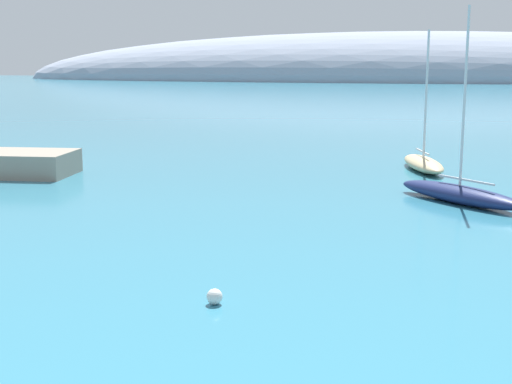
{
  "coord_description": "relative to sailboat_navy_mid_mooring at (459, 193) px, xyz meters",
  "views": [
    {
      "loc": [
        9.66,
        -6.91,
        7.54
      ],
      "look_at": [
        2.74,
        21.11,
        2.15
      ],
      "focal_mm": 49.92,
      "sensor_mm": 36.0,
      "label": 1
    }
  ],
  "objects": [
    {
      "name": "sailboat_navy_mid_mooring",
      "position": [
        0.0,
        0.0,
        0.0
      ],
      "size": [
        7.16,
        6.95,
        10.26
      ],
      "rotation": [
        0.0,
        0.0,
        2.38
      ],
      "color": "navy",
      "rests_on": "water"
    },
    {
      "name": "sailboat_sand_end_of_line",
      "position": [
        -2.04,
        11.23,
        -0.02
      ],
      "size": [
        3.86,
        7.68,
        9.51
      ],
      "rotation": [
        0.0,
        0.0,
        4.98
      ],
      "color": "#C6B284",
      "rests_on": "water"
    },
    {
      "name": "distant_ridge",
      "position": [
        -14.02,
        226.79,
        -0.55
      ],
      "size": [
        293.47,
        67.13,
        34.95
      ],
      "primitive_type": "ellipsoid",
      "color": "#8E99AD",
      "rests_on": "ground"
    },
    {
      "name": "mooring_buoy_white",
      "position": [
        -7.95,
        -18.37,
        -0.3
      ],
      "size": [
        0.5,
        0.5,
        0.5
      ],
      "primitive_type": "sphere",
      "color": "silver",
      "rests_on": "water"
    }
  ]
}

